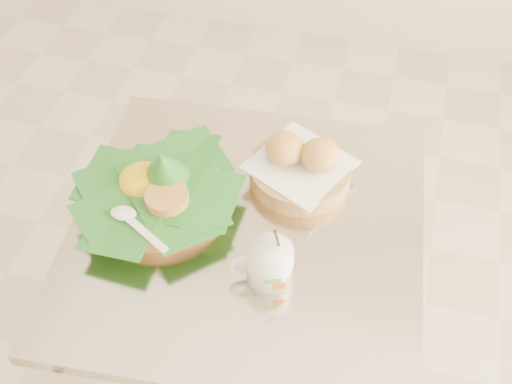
% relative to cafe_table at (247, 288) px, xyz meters
% --- Properties ---
extents(floor, '(3.60, 3.60, 0.00)m').
position_rel_cafe_table_xyz_m(floor, '(-0.20, -0.03, -0.53)').
color(floor, beige).
rests_on(floor, ground).
extents(cafe_table, '(0.75, 0.75, 0.75)m').
position_rel_cafe_table_xyz_m(cafe_table, '(0.00, 0.00, 0.00)').
color(cafe_table, gray).
rests_on(cafe_table, floor).
extents(rice_basket, '(0.33, 0.33, 0.16)m').
position_rel_cafe_table_xyz_m(rice_basket, '(-0.19, 0.02, 0.26)').
color(rice_basket, tan).
rests_on(rice_basket, cafe_table).
extents(bread_basket, '(0.24, 0.24, 0.11)m').
position_rel_cafe_table_xyz_m(bread_basket, '(0.08, 0.16, 0.26)').
color(bread_basket, tan).
rests_on(bread_basket, cafe_table).
extents(coffee_mug, '(0.12, 0.09, 0.15)m').
position_rel_cafe_table_xyz_m(coffee_mug, '(0.07, -0.10, 0.26)').
color(coffee_mug, white).
rests_on(coffee_mug, cafe_table).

